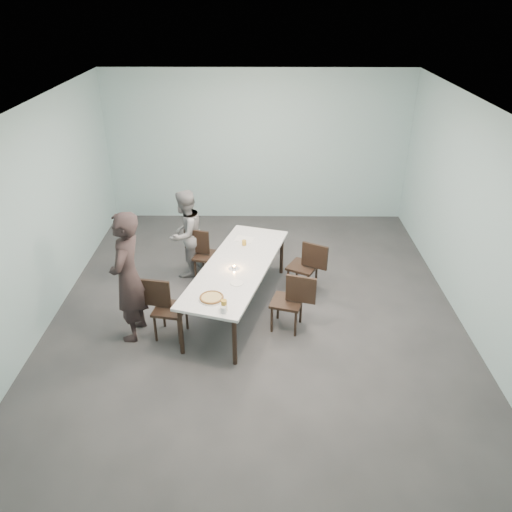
{
  "coord_description": "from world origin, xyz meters",
  "views": [
    {
      "loc": [
        0.06,
        -6.25,
        4.33
      ],
      "look_at": [
        0.0,
        -0.13,
        1.0
      ],
      "focal_mm": 35.0,
      "sensor_mm": 36.0,
      "label": 1
    }
  ],
  "objects_px": {
    "chair_near_right": "(293,298)",
    "chair_far_right": "(308,264)",
    "water_tumbler": "(224,310)",
    "table": "(237,268)",
    "chair_near_left": "(164,304)",
    "side_plate": "(237,283)",
    "amber_tumbler": "(244,243)",
    "pizza": "(212,298)",
    "chair_far_left": "(204,251)",
    "diner_near": "(128,277)",
    "tealight": "(234,267)",
    "diner_far": "(186,234)",
    "beer_glass": "(224,305)"
  },
  "relations": [
    {
      "from": "diner_near",
      "to": "pizza",
      "type": "distance_m",
      "value": 1.16
    },
    {
      "from": "table",
      "to": "chair_near_right",
      "type": "height_order",
      "value": "chair_near_right"
    },
    {
      "from": "tealight",
      "to": "amber_tumbler",
      "type": "height_order",
      "value": "amber_tumbler"
    },
    {
      "from": "chair_far_right",
      "to": "water_tumbler",
      "type": "bearing_deg",
      "value": 83.12
    },
    {
      "from": "chair_near_right",
      "to": "tealight",
      "type": "distance_m",
      "value": 0.96
    },
    {
      "from": "table",
      "to": "chair_near_right",
      "type": "xyz_separation_m",
      "value": [
        0.79,
        -0.5,
        -0.19
      ]
    },
    {
      "from": "chair_near_right",
      "to": "water_tumbler",
      "type": "relative_size",
      "value": 9.67
    },
    {
      "from": "pizza",
      "to": "water_tumbler",
      "type": "height_order",
      "value": "water_tumbler"
    },
    {
      "from": "water_tumbler",
      "to": "pizza",
      "type": "bearing_deg",
      "value": 119.98
    },
    {
      "from": "side_plate",
      "to": "tealight",
      "type": "height_order",
      "value": "tealight"
    },
    {
      "from": "chair_far_left",
      "to": "side_plate",
      "type": "height_order",
      "value": "chair_far_left"
    },
    {
      "from": "pizza",
      "to": "water_tumbler",
      "type": "distance_m",
      "value": 0.36
    },
    {
      "from": "side_plate",
      "to": "beer_glass",
      "type": "bearing_deg",
      "value": -101.21
    },
    {
      "from": "beer_glass",
      "to": "water_tumbler",
      "type": "height_order",
      "value": "beer_glass"
    },
    {
      "from": "diner_far",
      "to": "tealight",
      "type": "xyz_separation_m",
      "value": [
        0.85,
        -1.15,
        0.03
      ]
    },
    {
      "from": "chair_near_right",
      "to": "chair_far_right",
      "type": "bearing_deg",
      "value": -89.98
    },
    {
      "from": "water_tumbler",
      "to": "amber_tumbler",
      "type": "distance_m",
      "value": 1.85
    },
    {
      "from": "diner_far",
      "to": "side_plate",
      "type": "xyz_separation_m",
      "value": [
        0.91,
        -1.55,
        0.01
      ]
    },
    {
      "from": "chair_far_left",
      "to": "diner_near",
      "type": "bearing_deg",
      "value": -102.37
    },
    {
      "from": "side_plate",
      "to": "beer_glass",
      "type": "relative_size",
      "value": 1.2
    },
    {
      "from": "chair_far_right",
      "to": "diner_near",
      "type": "height_order",
      "value": "diner_near"
    },
    {
      "from": "pizza",
      "to": "water_tumbler",
      "type": "bearing_deg",
      "value": -60.02
    },
    {
      "from": "table",
      "to": "chair_far_right",
      "type": "relative_size",
      "value": 3.16
    },
    {
      "from": "chair_far_left",
      "to": "pizza",
      "type": "bearing_deg",
      "value": -64.55
    },
    {
      "from": "table",
      "to": "chair_near_left",
      "type": "height_order",
      "value": "chair_near_left"
    },
    {
      "from": "water_tumbler",
      "to": "amber_tumbler",
      "type": "xyz_separation_m",
      "value": [
        0.2,
        1.84,
        -0.01
      ]
    },
    {
      "from": "chair_far_left",
      "to": "chair_far_right",
      "type": "bearing_deg",
      "value": 2.57
    },
    {
      "from": "chair_near_left",
      "to": "chair_near_right",
      "type": "distance_m",
      "value": 1.77
    },
    {
      "from": "water_tumbler",
      "to": "chair_near_left",
      "type": "bearing_deg",
      "value": 147.74
    },
    {
      "from": "chair_far_right",
      "to": "amber_tumbler",
      "type": "height_order",
      "value": "chair_far_right"
    },
    {
      "from": "diner_far",
      "to": "amber_tumbler",
      "type": "distance_m",
      "value": 1.06
    },
    {
      "from": "chair_near_right",
      "to": "amber_tumbler",
      "type": "xyz_separation_m",
      "value": [
        -0.71,
        1.13,
        0.29
      ]
    },
    {
      "from": "beer_glass",
      "to": "tealight",
      "type": "height_order",
      "value": "beer_glass"
    },
    {
      "from": "diner_far",
      "to": "pizza",
      "type": "relative_size",
      "value": 4.37
    },
    {
      "from": "chair_near_right",
      "to": "pizza",
      "type": "distance_m",
      "value": 1.18
    },
    {
      "from": "water_tumbler",
      "to": "diner_far",
      "type": "bearing_deg",
      "value": 109.06
    },
    {
      "from": "table",
      "to": "diner_near",
      "type": "distance_m",
      "value": 1.58
    },
    {
      "from": "diner_far",
      "to": "beer_glass",
      "type": "height_order",
      "value": "diner_far"
    },
    {
      "from": "chair_far_right",
      "to": "beer_glass",
      "type": "xyz_separation_m",
      "value": [
        -1.19,
        -1.64,
        0.32
      ]
    },
    {
      "from": "beer_glass",
      "to": "tealight",
      "type": "distance_m",
      "value": 1.05
    },
    {
      "from": "chair_far_left",
      "to": "amber_tumbler",
      "type": "height_order",
      "value": "chair_far_left"
    },
    {
      "from": "diner_far",
      "to": "tealight",
      "type": "distance_m",
      "value": 1.43
    },
    {
      "from": "chair_far_left",
      "to": "chair_far_right",
      "type": "distance_m",
      "value": 1.72
    },
    {
      "from": "table",
      "to": "chair_near_left",
      "type": "bearing_deg",
      "value": -146.01
    },
    {
      "from": "diner_near",
      "to": "tealight",
      "type": "distance_m",
      "value": 1.49
    },
    {
      "from": "chair_near_left",
      "to": "diner_near",
      "type": "bearing_deg",
      "value": -170.66
    },
    {
      "from": "chair_far_right",
      "to": "tealight",
      "type": "xyz_separation_m",
      "value": [
        -1.12,
        -0.59,
        0.27
      ]
    },
    {
      "from": "beer_glass",
      "to": "amber_tumbler",
      "type": "relative_size",
      "value": 1.88
    },
    {
      "from": "side_plate",
      "to": "amber_tumbler",
      "type": "xyz_separation_m",
      "value": [
        0.07,
        1.14,
        0.04
      ]
    },
    {
      "from": "amber_tumbler",
      "to": "pizza",
      "type": "bearing_deg",
      "value": -103.76
    }
  ]
}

